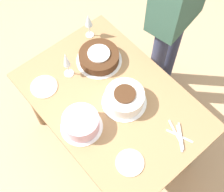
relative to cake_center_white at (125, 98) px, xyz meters
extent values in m
plane|color=tan|center=(0.06, 0.05, -0.78)|extent=(12.00, 12.00, 0.00)
cube|color=#9E754C|center=(0.06, 0.05, -0.07)|extent=(1.21, 0.82, 0.03)
cylinder|color=brown|center=(-0.46, -0.29, -0.43)|extent=(0.07, 0.07, 0.70)
cylinder|color=brown|center=(0.59, -0.29, -0.43)|extent=(0.07, 0.07, 0.70)
cylinder|color=brown|center=(0.59, 0.38, -0.43)|extent=(0.07, 0.07, 0.70)
cylinder|color=white|center=(0.00, 0.00, -0.05)|extent=(0.28, 0.28, 0.01)
cylinder|color=white|center=(0.00, 0.00, 0.00)|extent=(0.24, 0.24, 0.10)
cylinder|color=#422614|center=(0.00, 0.00, 0.06)|extent=(0.13, 0.13, 0.01)
cylinder|color=white|center=(0.35, -0.08, -0.05)|extent=(0.31, 0.31, 0.01)
cylinder|color=#422614|center=(0.35, -0.08, -0.01)|extent=(0.27, 0.27, 0.07)
cylinder|color=white|center=(0.35, -0.08, 0.03)|extent=(0.15, 0.15, 0.01)
cylinder|color=white|center=(0.04, 0.31, -0.05)|extent=(0.26, 0.26, 0.01)
cylinder|color=#E5B2C6|center=(0.04, 0.31, 0.01)|extent=(0.22, 0.22, 0.11)
cylinder|color=silver|center=(0.40, 0.14, -0.05)|extent=(0.06, 0.06, 0.00)
cylinder|color=silver|center=(0.40, 0.14, 0.00)|extent=(0.01, 0.01, 0.10)
cone|color=silver|center=(0.40, 0.14, 0.11)|extent=(0.05, 0.05, 0.12)
cylinder|color=silver|center=(0.57, -0.18, -0.05)|extent=(0.06, 0.06, 0.00)
cylinder|color=silver|center=(0.57, -0.18, 0.00)|extent=(0.01, 0.01, 0.10)
cone|color=silver|center=(0.57, -0.18, 0.10)|extent=(0.05, 0.05, 0.10)
cylinder|color=beige|center=(-0.31, 0.24, -0.05)|extent=(0.17, 0.17, 0.01)
cylinder|color=beige|center=(0.42, 0.32, -0.05)|extent=(0.18, 0.18, 0.01)
cube|color=silver|center=(-0.39, -0.10, -0.05)|extent=(0.16, 0.07, 0.00)
cube|color=silver|center=(-0.40, -0.09, -0.05)|extent=(0.14, 0.11, 0.00)
cube|color=silver|center=(-0.35, -0.09, -0.04)|extent=(0.16, 0.07, 0.00)
cube|color=silver|center=(-0.39, -0.10, -0.04)|extent=(0.14, 0.11, 0.00)
cylinder|color=#2D334C|center=(0.23, -0.74, -0.35)|extent=(0.11, 0.11, 0.86)
cylinder|color=#2D334C|center=(0.19, -0.52, -0.35)|extent=(0.11, 0.11, 0.86)
camera|label=1|loc=(-0.65, 0.66, 1.69)|focal=50.00mm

